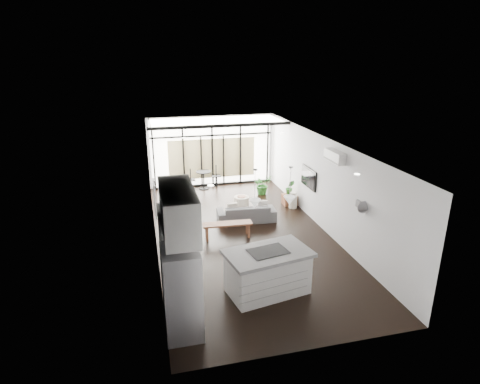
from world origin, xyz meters
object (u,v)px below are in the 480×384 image
island (268,272)px  sofa (246,210)px  console_bench (228,230)px  tv (309,178)px  fridge (182,292)px  milk_can (293,200)px  pouf (242,202)px

island → sofa: bearing=71.0°
console_bench → tv: 3.29m
fridge → milk_can: bearing=52.1°
island → pouf: bearing=71.5°
fridge → sofa: 5.61m
fridge → sofa: bearing=62.8°
pouf → tv: size_ratio=0.48×
pouf → console_bench: bearing=-114.0°
island → fridge: size_ratio=1.04×
console_bench → milk_can: size_ratio=2.53×
sofa → tv: (2.07, -0.02, 0.94)m
console_bench → pouf: 2.37m
console_bench → tv: (2.92, 1.06, 1.07)m
fridge → console_bench: size_ratio=1.25×
sofa → console_bench: (-0.85, -1.07, -0.13)m
sofa → tv: bearing=-176.1°
sofa → pouf: 1.11m
console_bench → pouf: size_ratio=2.70×
island → fridge: fridge is taller
sofa → tv: tv is taller
tv → fridge: bearing=-133.1°
milk_can → pouf: bearing=167.6°
fridge → pouf: fridge is taller
fridge → tv: 6.79m
milk_can → tv: 1.27m
milk_can → tv: size_ratio=0.51×
fridge → console_bench: 4.30m
sofa → console_bench: sofa is taller
console_bench → sofa: bearing=55.0°
console_bench → milk_can: 3.25m
island → console_bench: bearing=84.4°
pouf → milk_can: bearing=-12.4°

